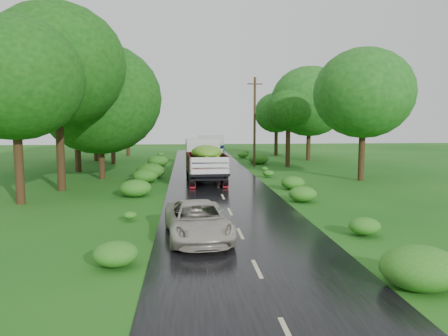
{
  "coord_description": "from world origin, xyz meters",
  "views": [
    {
      "loc": [
        -2.05,
        -16.34,
        4.44
      ],
      "look_at": [
        0.03,
        7.68,
        1.7
      ],
      "focal_mm": 35.0,
      "sensor_mm": 36.0,
      "label": 1
    }
  ],
  "objects": [
    {
      "name": "truck_near",
      "position": [
        -0.76,
        14.13,
        1.66
      ],
      "size": [
        2.75,
        7.06,
        2.93
      ],
      "rotation": [
        0.0,
        0.0,
        0.04
      ],
      "color": "black",
      "rests_on": "ground"
    },
    {
      "name": "trees_right",
      "position": [
        9.86,
        24.96,
        5.8
      ],
      "size": [
        7.12,
        25.24,
        8.06
      ],
      "color": "black",
      "rests_on": "ground"
    },
    {
      "name": "road_lines",
      "position": [
        0.0,
        6.0,
        0.02
      ],
      "size": [
        0.12,
        69.6,
        0.0
      ],
      "color": "#BFB78C",
      "rests_on": "road"
    },
    {
      "name": "car",
      "position": [
        -1.65,
        -0.53,
        0.69
      ],
      "size": [
        2.69,
        5.01,
        1.34
      ],
      "primitive_type": "imported",
      "rotation": [
        0.0,
        0.0,
        0.1
      ],
      "color": "#B3AD9F",
      "rests_on": "road"
    },
    {
      "name": "utility_pole",
      "position": [
        4.25,
        23.64,
        4.22
      ],
      "size": [
        1.42,
        0.4,
        8.19
      ],
      "rotation": [
        0.0,
        0.0,
        0.21
      ],
      "color": "#382616",
      "rests_on": "ground"
    },
    {
      "name": "truck_far",
      "position": [
        0.07,
        22.12,
        1.64
      ],
      "size": [
        3.09,
        7.1,
        2.9
      ],
      "rotation": [
        0.0,
        0.0,
        -0.1
      ],
      "color": "black",
      "rests_on": "ground"
    },
    {
      "name": "shrubs",
      "position": [
        0.0,
        14.0,
        0.35
      ],
      "size": [
        11.9,
        44.0,
        0.7
      ],
      "color": "#296A19",
      "rests_on": "ground"
    },
    {
      "name": "road",
      "position": [
        0.0,
        5.0,
        0.01
      ],
      "size": [
        6.5,
        80.0,
        0.02
      ],
      "primitive_type": "cube",
      "color": "black",
      "rests_on": "ground"
    },
    {
      "name": "ground",
      "position": [
        0.0,
        0.0,
        0.0
      ],
      "size": [
        120.0,
        120.0,
        0.0
      ],
      "primitive_type": "plane",
      "color": "#114E10",
      "rests_on": "ground"
    },
    {
      "name": "trees_left",
      "position": [
        -10.1,
        20.72,
        6.66
      ],
      "size": [
        7.6,
        33.06,
        9.95
      ],
      "color": "black",
      "rests_on": "ground"
    }
  ]
}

